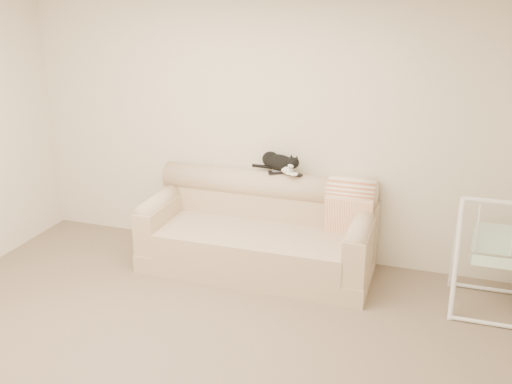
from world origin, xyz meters
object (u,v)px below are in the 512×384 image
sofa (259,233)px  remote_a (277,172)px  baby_swing (491,255)px  tuxedo_cat (280,163)px  remote_b (294,174)px

sofa → remote_a: bearing=64.1°
baby_swing → sofa: bearing=176.4°
tuxedo_cat → baby_swing: tuxedo_cat is taller
remote_a → remote_b: remote_a is taller
remote_a → tuxedo_cat: 0.10m
sofa → remote_b: remote_b is taller
tuxedo_cat → sofa: bearing=-115.0°
remote_a → remote_b: (0.16, 0.00, -0.00)m
sofa → tuxedo_cat: bearing=65.0°
remote_a → remote_b: 0.16m
remote_b → baby_swing: size_ratio=0.18×
remote_a → tuxedo_cat: tuxedo_cat is taller
tuxedo_cat → remote_b: bearing=-12.4°
remote_a → baby_swing: bearing=-10.4°
sofa → remote_a: 0.61m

